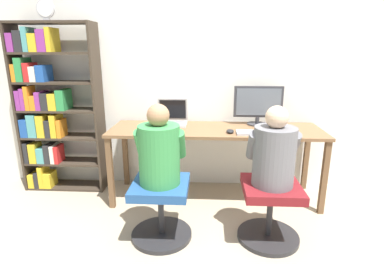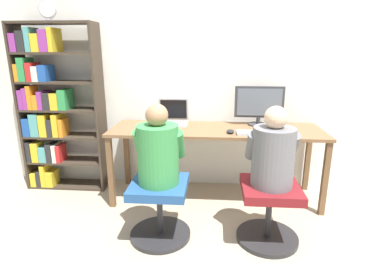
% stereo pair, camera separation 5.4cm
% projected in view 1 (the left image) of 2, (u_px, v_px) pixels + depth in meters
% --- Properties ---
extents(ground_plane, '(14.00, 14.00, 0.00)m').
position_uv_depth(ground_plane, '(215.00, 212.00, 2.86)').
color(ground_plane, tan).
extents(wall_back, '(10.00, 0.05, 2.60)m').
position_uv_depth(wall_back, '(216.00, 69.00, 3.16)').
color(wall_back, silver).
rests_on(wall_back, ground_plane).
extents(desk, '(2.08, 0.61, 0.74)m').
position_uv_depth(desk, '(215.00, 136.00, 2.97)').
color(desk, brown).
rests_on(desk, ground_plane).
extents(desktop_monitor, '(0.49, 0.20, 0.40)m').
position_uv_depth(desktop_monitor, '(258.00, 105.00, 3.05)').
color(desktop_monitor, '#333338').
rests_on(desktop_monitor, desk).
extents(laptop, '(0.31, 0.29, 0.26)m').
position_uv_depth(laptop, '(172.00, 119.00, 3.12)').
color(laptop, '#B7B7BC').
rests_on(laptop, desk).
extents(keyboard, '(0.41, 0.15, 0.03)m').
position_uv_depth(keyboard, '(259.00, 133.00, 2.76)').
color(keyboard, '#B2B2B7').
rests_on(keyboard, desk).
extents(computer_mouse_by_keyboard, '(0.07, 0.10, 0.03)m').
position_uv_depth(computer_mouse_by_keyboard, '(230.00, 131.00, 2.79)').
color(computer_mouse_by_keyboard, black).
rests_on(computer_mouse_by_keyboard, desk).
extents(office_chair_left, '(0.50, 0.50, 0.48)m').
position_uv_depth(office_chair_left, '(270.00, 208.00, 2.38)').
color(office_chair_left, '#262628').
rests_on(office_chair_left, ground_plane).
extents(office_chair_right, '(0.50, 0.50, 0.48)m').
position_uv_depth(office_chair_right, '(161.00, 206.00, 2.41)').
color(office_chair_right, '#262628').
rests_on(office_chair_right, ground_plane).
extents(person_at_monitor, '(0.39, 0.33, 0.62)m').
position_uv_depth(person_at_monitor, '(274.00, 152.00, 2.26)').
color(person_at_monitor, slate).
rests_on(person_at_monitor, office_chair_left).
extents(person_at_laptop, '(0.39, 0.33, 0.63)m').
position_uv_depth(person_at_laptop, '(159.00, 151.00, 2.29)').
color(person_at_laptop, '#388C47').
rests_on(person_at_laptop, office_chair_right).
extents(bookshelf, '(0.86, 0.26, 1.76)m').
position_uv_depth(bookshelf, '(49.00, 108.00, 3.14)').
color(bookshelf, '#382D23').
rests_on(bookshelf, ground_plane).
extents(desk_clock, '(0.17, 0.03, 0.19)m').
position_uv_depth(desk_clock, '(45.00, 9.00, 2.83)').
color(desk_clock, '#B2B2B7').
rests_on(desk_clock, bookshelf).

